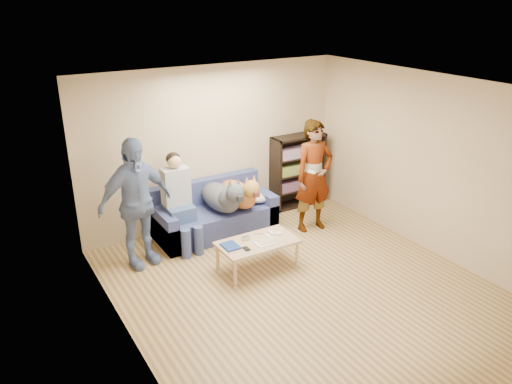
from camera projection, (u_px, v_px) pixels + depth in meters
ground at (303, 288)px, 6.55m from camera, size 5.00×5.00×0.00m
ceiling at (311, 90)px, 5.58m from camera, size 5.00×5.00×0.00m
wall_back at (214, 146)px, 8.05m from camera, size 4.50×0.00×4.50m
wall_front at (490, 297)px, 4.08m from camera, size 4.50×0.00×4.50m
wall_left at (126, 241)px, 4.99m from camera, size 0.00×5.00×5.00m
wall_right at (433, 166)px, 7.15m from camera, size 0.00×5.00×5.00m
blanket at (258, 197)px, 8.15m from camera, size 0.43×0.36×0.15m
person_standing_right at (314, 176)px, 7.89m from camera, size 0.69×0.48×1.81m
person_standing_left at (135, 203)px, 6.82m from camera, size 1.16×0.65×1.86m
held_controller at (312, 172)px, 7.57m from camera, size 0.07×0.13×0.03m
notebook_blue at (230, 246)px, 6.72m from camera, size 0.20×0.26×0.03m
papers at (265, 243)px, 6.82m from camera, size 0.26×0.20×0.02m
magazine at (266, 241)px, 6.85m from camera, size 0.22×0.17×0.01m
camera_silver at (246, 238)px, 6.91m from camera, size 0.11×0.06×0.05m
controller_a at (271, 233)px, 7.09m from camera, size 0.04×0.13×0.03m
controller_b at (279, 234)px, 7.06m from camera, size 0.09×0.06×0.03m
headphone_cup_a at (271, 238)px, 6.96m from camera, size 0.07×0.07×0.02m
headphone_cup_b at (268, 235)px, 7.02m from camera, size 0.07×0.07×0.02m
pen_orange at (263, 246)px, 6.74m from camera, size 0.13×0.06×0.01m
pen_black at (258, 234)px, 7.08m from camera, size 0.13×0.08×0.01m
wallet at (246, 249)px, 6.66m from camera, size 0.07×0.12×0.02m
sofa at (214, 216)px, 7.99m from camera, size 1.90×0.85×0.82m
person_seated at (179, 198)px, 7.41m from camera, size 0.40×0.73×1.47m
dog_gray at (223, 197)px, 7.74m from camera, size 0.46×1.27×0.66m
dog_tan at (240, 194)px, 7.88m from camera, size 0.44×1.18×0.64m
coffee_table at (258, 244)px, 6.90m from camera, size 1.10×0.60×0.42m
bookshelf at (297, 169)px, 8.89m from camera, size 1.00×0.34×1.30m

